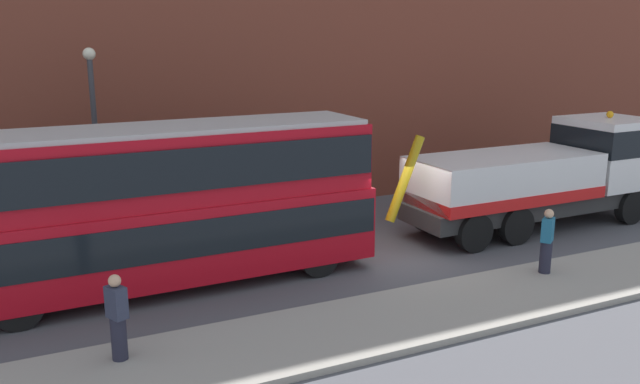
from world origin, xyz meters
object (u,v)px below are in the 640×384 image
Objects in this scene: double_decker_bus at (156,201)px; pedestrian_bystander at (547,242)px; street_lamp at (95,130)px; recovery_tow_truck at (546,174)px; pedestrian_onlooker at (117,318)px.

double_decker_bus is 9.95m from pedestrian_bystander.
recovery_tow_truck is at bearing -17.62° from street_lamp.
recovery_tow_truck is at bearing -78.21° from pedestrian_bystander.
recovery_tow_truck is 5.94× the size of pedestrian_onlooker.
street_lamp reaches higher than pedestrian_bystander.
pedestrian_bystander is at bearing -24.34° from pedestrian_onlooker.
double_decker_bus reaches higher than pedestrian_bystander.
pedestrian_onlooker is (-14.21, -3.75, -0.77)m from recovery_tow_truck.
pedestrian_onlooker and pedestrian_bystander have the same top height.
pedestrian_onlooker is 8.42m from street_lamp.
recovery_tow_truck reaches higher than pedestrian_bystander.
pedestrian_onlooker is at bearing -114.04° from double_decker_bus.
street_lamp is (-9.95, 7.95, 2.49)m from pedestrian_bystander.
pedestrian_onlooker is 0.29× the size of street_lamp.
pedestrian_onlooker is at bearing -166.13° from recovery_tow_truck.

